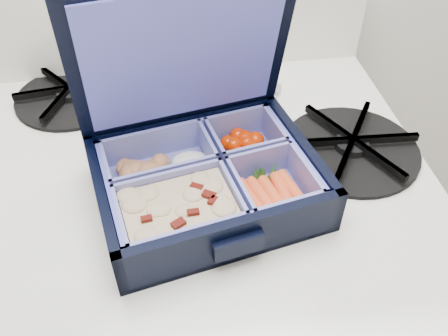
{
  "coord_description": "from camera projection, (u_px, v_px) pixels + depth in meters",
  "views": [
    {
      "loc": [
        -0.4,
        1.25,
        1.3
      ],
      "look_at": [
        -0.34,
        1.64,
        0.92
      ],
      "focal_mm": 38.0,
      "sensor_mm": 36.0,
      "label": 1
    }
  ],
  "objects": [
    {
      "name": "burner_grate",
      "position": [
        352.0,
        143.0,
        0.62
      ],
      "size": [
        0.19,
        0.19,
        0.03
      ],
      "primitive_type": "cylinder",
      "rotation": [
        0.0,
        0.0,
        -0.05
      ],
      "color": "black",
      "rests_on": "stove"
    },
    {
      "name": "fork",
      "position": [
        270.0,
        120.0,
        0.67
      ],
      "size": [
        0.07,
        0.16,
        0.01
      ],
      "primitive_type": null,
      "rotation": [
        0.0,
        0.0,
        -0.31
      ],
      "color": "silver",
      "rests_on": "stove"
    },
    {
      "name": "stove",
      "position": [
        206.0,
        335.0,
        0.91
      ],
      "size": [
        0.59,
        0.59,
        0.88
      ],
      "primitive_type": null,
      "color": "silver",
      "rests_on": "floor"
    },
    {
      "name": "bento_box",
      "position": [
        207.0,
        181.0,
        0.54
      ],
      "size": [
        0.28,
        0.24,
        0.06
      ],
      "primitive_type": null,
      "rotation": [
        0.0,
        0.0,
        0.21
      ],
      "color": "black",
      "rests_on": "stove"
    },
    {
      "name": "burner_grate_rear",
      "position": [
        71.0,
        93.0,
        0.71
      ],
      "size": [
        0.19,
        0.19,
        0.02
      ],
      "primitive_type": "cylinder",
      "rotation": [
        0.0,
        0.0,
        0.14
      ],
      "color": "black",
      "rests_on": "stove"
    }
  ]
}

